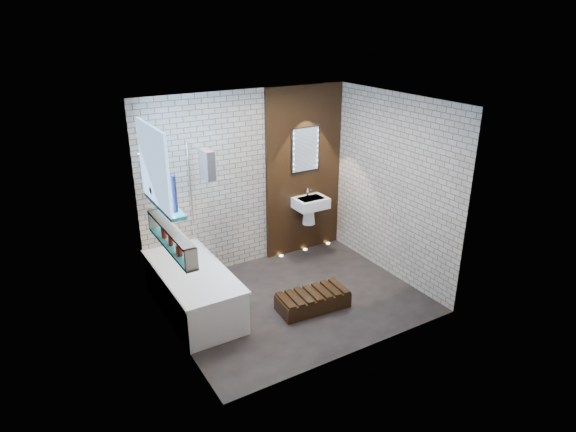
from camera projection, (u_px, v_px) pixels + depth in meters
ground at (294, 299)px, 6.65m from camera, size 3.20×3.20×0.00m
room_shell at (294, 209)px, 6.16m from camera, size 3.24×3.20×2.60m
walnut_panel at (304, 171)px, 7.62m from camera, size 1.30×0.06×2.60m
clerestory_window at (156, 174)px, 5.47m from camera, size 0.18×1.00×0.94m
display_niche at (171, 238)px, 5.59m from camera, size 0.14×1.30×0.26m
bathtub at (193, 290)px, 6.31m from camera, size 0.79×1.74×0.70m
bath_screen at (201, 201)px, 6.46m from camera, size 0.01×0.78×1.40m
towel at (207, 164)px, 6.02m from camera, size 0.11×0.27×0.36m
shower_head at (162, 150)px, 6.03m from camera, size 0.18×0.18×0.02m
washbasin at (310, 206)px, 7.66m from camera, size 0.50×0.36×0.58m
led_mirror at (305, 150)px, 7.46m from camera, size 0.50×0.02×0.70m
walnut_step at (313, 301)px, 6.42m from camera, size 0.95×0.48×0.20m
niche_bottles at (171, 240)px, 5.62m from camera, size 0.06×0.61×0.16m
sill_vases at (162, 190)px, 5.63m from camera, size 0.22×0.65×0.41m
floor_uplights at (305, 249)px, 8.05m from camera, size 0.96×0.06×0.01m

